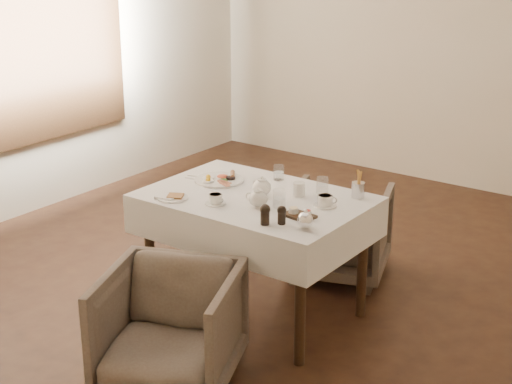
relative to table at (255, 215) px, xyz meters
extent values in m
plane|color=black|center=(-0.27, 0.53, -0.64)|extent=(5.00, 5.00, 0.00)
plane|color=beige|center=(-0.27, 3.03, 0.81)|extent=(4.50, 0.00, 4.50)
plane|color=beige|center=(-2.52, 0.53, 0.81)|extent=(0.00, 5.00, 5.00)
cube|color=black|center=(-2.49, 0.53, 0.96)|extent=(0.03, 1.75, 2.05)
cube|color=black|center=(0.00, 0.00, 0.08)|extent=(1.20, 0.80, 0.04)
cube|color=white|center=(0.00, 0.00, 0.00)|extent=(1.28, 0.88, 0.23)
cylinder|color=black|center=(-0.54, 0.34, -0.29)|extent=(0.06, 0.06, 0.70)
cylinder|color=black|center=(0.54, 0.34, -0.29)|extent=(0.06, 0.06, 0.70)
cylinder|color=black|center=(-0.54, -0.34, -0.29)|extent=(0.06, 0.06, 0.70)
cylinder|color=black|center=(0.54, -0.34, -0.29)|extent=(0.06, 0.06, 0.70)
imported|color=#51443B|center=(0.09, -0.87, -0.33)|extent=(0.87, 0.88, 0.62)
imported|color=#51443B|center=(0.12, 0.79, -0.34)|extent=(0.82, 0.84, 0.60)
cylinder|color=white|center=(-0.34, 0.09, 0.12)|extent=(0.30, 0.30, 0.01)
ellipsoid|color=#CD4824|center=(-0.35, 0.14, 0.14)|extent=(0.08, 0.07, 0.03)
cylinder|color=brown|center=(-0.31, 0.19, 0.14)|extent=(0.09, 0.10, 0.03)
cylinder|color=black|center=(-0.28, 0.13, 0.14)|extent=(0.06, 0.06, 0.02)
cube|color=#963A23|center=(-0.26, 0.04, 0.13)|extent=(0.11, 0.07, 0.01)
ellipsoid|color=#264C19|center=(-0.31, 0.09, 0.13)|extent=(0.06, 0.05, 0.02)
cylinder|color=white|center=(-0.36, -0.32, 0.12)|extent=(0.18, 0.18, 0.01)
cube|color=brown|center=(-0.35, -0.31, 0.13)|extent=(0.12, 0.12, 0.01)
cube|color=white|center=(-0.39, -0.34, 0.13)|extent=(0.13, 0.10, 0.01)
cylinder|color=white|center=(0.20, 0.15, 0.16)|extent=(0.08, 0.08, 0.08)
cylinder|color=white|center=(-0.10, -0.24, 0.12)|extent=(0.12, 0.12, 0.01)
cylinder|color=white|center=(-0.10, -0.24, 0.15)|extent=(0.08, 0.08, 0.05)
cylinder|color=#8F5D40|center=(-0.10, -0.24, 0.17)|extent=(0.07, 0.07, 0.00)
cylinder|color=white|center=(0.42, 0.09, 0.12)|extent=(0.13, 0.13, 0.01)
cylinder|color=white|center=(0.42, 0.09, 0.15)|extent=(0.11, 0.11, 0.06)
cylinder|color=#8F5D40|center=(0.42, 0.09, 0.18)|extent=(0.08, 0.08, 0.00)
cylinder|color=silver|center=(-0.06, 0.33, 0.16)|extent=(0.08, 0.08, 0.09)
cylinder|color=silver|center=(0.22, -0.07, 0.17)|extent=(0.08, 0.08, 0.10)
cylinder|color=silver|center=(0.29, 0.27, 0.17)|extent=(0.09, 0.09, 0.10)
cube|color=black|center=(0.39, -0.13, 0.12)|extent=(0.18, 0.13, 0.02)
cylinder|color=white|center=(0.35, -0.13, 0.15)|extent=(0.05, 0.05, 0.03)
cylinder|color=maroon|center=(0.44, -0.12, 0.15)|extent=(0.04, 0.04, 0.03)
cylinder|color=silver|center=(0.49, 0.33, 0.16)|extent=(0.08, 0.08, 0.09)
cube|color=silver|center=(-0.49, 0.08, 0.12)|extent=(0.17, 0.06, 0.00)
cube|color=silver|center=(-0.47, 0.02, 0.12)|extent=(0.17, 0.02, 0.00)
camera|label=1|loc=(2.53, -3.47, 1.64)|focal=55.00mm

